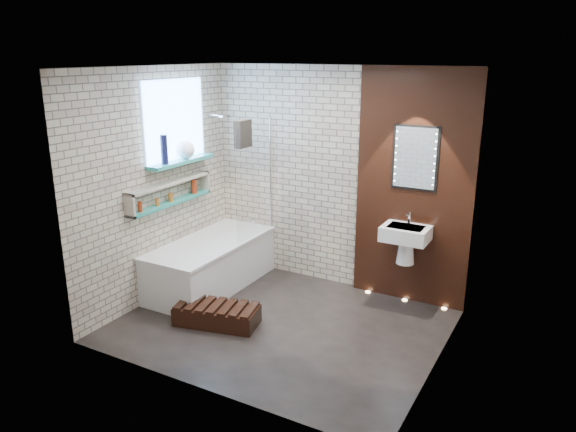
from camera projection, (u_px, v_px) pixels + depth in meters
The scene contains 15 objects.
ground at pixel (281, 325), 5.72m from camera, with size 3.20×3.20×0.00m, color black.
room_shell at pixel (281, 205), 5.35m from camera, with size 3.24×3.20×2.60m.
walnut_panel at pixel (414, 189), 5.97m from camera, with size 1.30×0.06×2.60m, color black.
clerestory_window at pixel (175, 129), 6.20m from camera, with size 0.18×1.00×0.94m.
display_niche at pixel (170, 193), 6.21m from camera, with size 0.14×1.30×0.26m.
bathtub at pixel (211, 264), 6.58m from camera, with size 0.79×1.74×0.70m.
bath_screen at pixel (254, 179), 6.50m from camera, with size 0.01×0.78×1.40m, color white.
towel at pixel (243, 134), 6.15m from camera, with size 0.09×0.24×0.31m, color black.
shower_head at pixel (225, 116), 6.54m from camera, with size 0.18×0.18×0.02m, color silver.
washbasin at pixel (406, 239), 5.95m from camera, with size 0.50×0.36×0.58m.
led_mirror at pixel (415, 158), 5.84m from camera, with size 0.50×0.02×0.70m.
walnut_step at pixel (217, 315), 5.72m from camera, with size 0.86×0.38×0.19m, color black.
niche_bottles at pixel (177, 193), 6.32m from camera, with size 0.07×0.97×0.17m.
sill_vases at pixel (182, 150), 6.24m from camera, with size 0.21×0.50×0.32m.
floor_uplights at pixel (405, 300), 6.28m from camera, with size 0.96×0.06×0.01m.
Camera 1 is at (2.56, -4.47, 2.75)m, focal length 34.19 mm.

